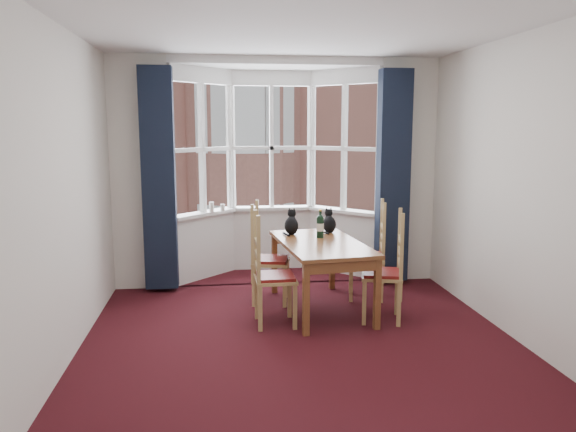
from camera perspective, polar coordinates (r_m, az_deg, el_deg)
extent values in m
plane|color=black|center=(5.09, 1.71, -13.66)|extent=(4.50, 4.50, 0.00)
plane|color=white|center=(4.77, 1.88, 19.14)|extent=(4.50, 4.50, 0.00)
plane|color=silver|center=(4.84, -22.31, 1.67)|extent=(0.00, 4.50, 4.50)
plane|color=silver|center=(5.41, 23.23, 2.33)|extent=(0.00, 4.50, 4.50)
plane|color=silver|center=(2.56, 9.62, -3.91)|extent=(4.00, 0.00, 4.00)
cube|color=silver|center=(6.97, -14.74, 4.13)|extent=(0.70, 0.12, 2.80)
cube|color=silver|center=(7.31, 11.93, 4.46)|extent=(0.70, 0.12, 2.80)
cube|color=black|center=(6.77, -12.99, 3.64)|extent=(0.38, 0.22, 2.60)
cube|color=black|center=(7.07, 10.62, 3.94)|extent=(0.38, 0.22, 2.60)
cube|color=brown|center=(6.01, 3.37, -2.82)|extent=(0.98, 1.61, 0.04)
cube|color=brown|center=(5.35, 1.84, -8.48)|extent=(0.07, 0.07, 0.71)
cube|color=brown|center=(6.68, -1.39, -4.87)|extent=(0.07, 0.07, 0.71)
cube|color=brown|center=(5.57, 9.05, -7.86)|extent=(0.07, 0.07, 0.71)
cube|color=brown|center=(6.87, 4.50, -4.52)|extent=(0.07, 0.07, 0.71)
cube|color=tan|center=(5.61, -1.30, -6.28)|extent=(0.41, 0.43, 0.06)
cube|color=maroon|center=(5.61, -1.30, -6.13)|extent=(0.37, 0.39, 0.03)
cube|color=tan|center=(6.31, -1.74, -4.54)|extent=(0.48, 0.49, 0.06)
cube|color=maroon|center=(6.31, -1.74, -4.41)|extent=(0.43, 0.45, 0.03)
cube|color=tan|center=(5.81, 9.49, -5.86)|extent=(0.49, 0.51, 0.06)
cube|color=maroon|center=(5.81, 9.50, -5.72)|extent=(0.44, 0.46, 0.03)
cube|color=tan|center=(6.53, 7.95, -4.16)|extent=(0.48, 0.50, 0.06)
cube|color=maroon|center=(6.53, 7.95, -4.03)|extent=(0.44, 0.45, 0.03)
ellipsoid|color=black|center=(6.39, 0.35, -1.01)|extent=(0.19, 0.23, 0.21)
sphere|color=black|center=(6.44, 0.38, 0.26)|extent=(0.11, 0.11, 0.10)
cone|color=black|center=(6.44, 0.14, 0.69)|extent=(0.04, 0.04, 0.04)
cone|color=black|center=(6.44, 0.63, 0.69)|extent=(0.04, 0.04, 0.04)
ellipsoid|color=black|center=(6.52, 4.22, -0.88)|extent=(0.16, 0.21, 0.20)
sphere|color=black|center=(6.56, 4.15, 0.32)|extent=(0.10, 0.10, 0.09)
cone|color=black|center=(6.55, 3.93, 0.72)|extent=(0.04, 0.04, 0.04)
cone|color=black|center=(6.56, 4.38, 0.72)|extent=(0.04, 0.04, 0.04)
cylinder|color=black|center=(6.22, 3.29, -1.18)|extent=(0.08, 0.08, 0.23)
sphere|color=black|center=(6.20, 3.30, -0.20)|extent=(0.07, 0.07, 0.07)
cylinder|color=black|center=(6.19, 3.30, 0.20)|extent=(0.03, 0.03, 0.10)
cylinder|color=gold|center=(6.18, 3.30, 0.59)|extent=(0.03, 0.03, 0.02)
cylinder|color=silver|center=(6.21, 3.29, -1.13)|extent=(0.08, 0.08, 0.09)
cylinder|color=white|center=(7.31, -7.78, 0.91)|extent=(0.06, 0.06, 0.13)
cylinder|color=white|center=(7.34, -6.66, 0.83)|extent=(0.06, 0.06, 0.10)
plane|color=#333335|center=(37.74, -5.87, -3.10)|extent=(80.00, 80.00, 0.00)
cube|color=#A06153|center=(18.93, -4.94, 6.17)|extent=(18.00, 6.00, 14.00)
cylinder|color=#A06153|center=(15.93, -4.52, 5.62)|extent=(3.20, 3.20, 14.00)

